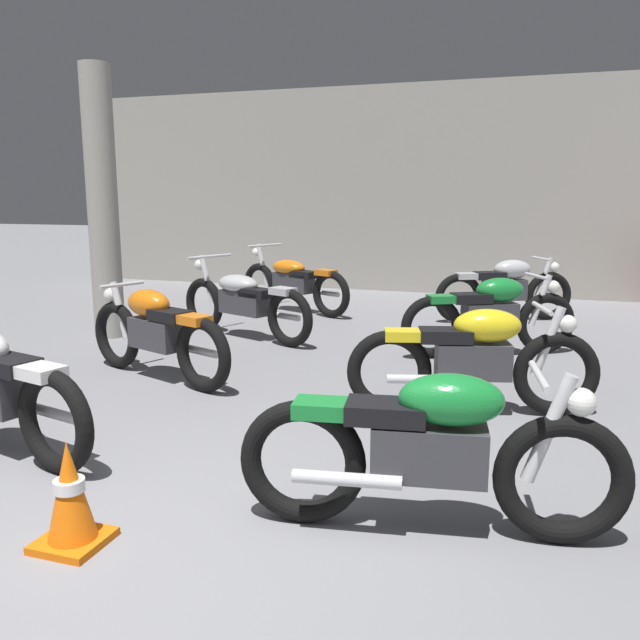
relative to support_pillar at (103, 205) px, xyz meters
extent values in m
plane|color=gray|center=(3.03, -4.47, -1.60)|extent=(60.00, 60.00, 0.00)
cube|color=#9E998E|center=(3.03, 5.00, 0.20)|extent=(12.92, 0.24, 3.60)
cylinder|color=#9E998E|center=(0.00, 0.00, 0.00)|extent=(0.36, 0.36, 3.20)
torus|color=black|center=(2.17, -3.54, -1.27)|extent=(0.68, 0.27, 0.67)
cube|color=black|center=(1.75, -3.43, -0.97)|extent=(0.45, 0.33, 0.10)
cube|color=white|center=(2.07, -3.51, -0.97)|extent=(0.32, 0.26, 0.08)
cylinder|color=silver|center=(1.96, -3.35, -1.29)|extent=(0.55, 0.20, 0.07)
torus|color=black|center=(1.00, -1.25, -1.27)|extent=(0.67, 0.34, 0.67)
torus|color=black|center=(2.21, -1.71, -1.27)|extent=(0.67, 0.34, 0.67)
cylinder|color=silver|center=(1.07, -1.28, -1.01)|extent=(0.25, 0.15, 0.56)
cube|color=#38383D|center=(1.60, -1.48, -1.17)|extent=(0.62, 0.43, 0.28)
ellipsoid|color=orange|center=(1.51, -1.45, -0.89)|extent=(0.59, 0.45, 0.26)
cube|color=black|center=(1.81, -1.56, -0.97)|extent=(0.46, 0.37, 0.10)
cube|color=orange|center=(2.12, -1.68, -0.97)|extent=(0.33, 0.29, 0.08)
cylinder|color=silver|center=(1.13, -1.30, -0.75)|extent=(0.20, 0.46, 0.04)
sphere|color=white|center=(0.94, -1.23, -0.87)|extent=(0.14, 0.14, 0.14)
cylinder|color=silver|center=(2.02, -1.50, -1.29)|extent=(0.54, 0.26, 0.07)
torus|color=black|center=(0.92, 0.72, -1.27)|extent=(0.66, 0.35, 0.67)
torus|color=black|center=(2.31, 0.15, -1.27)|extent=(0.66, 0.35, 0.67)
cylinder|color=silver|center=(0.99, 0.69, -0.96)|extent=(0.28, 0.17, 0.66)
cube|color=#38383D|center=(1.61, 0.43, -1.17)|extent=(0.70, 0.47, 0.28)
ellipsoid|color=#B7B7BC|center=(1.52, 0.47, -0.95)|extent=(0.68, 0.52, 0.22)
cube|color=black|center=(1.82, 0.35, -1.03)|extent=(0.46, 0.37, 0.10)
cube|color=#B7B7BC|center=(2.22, 0.19, -0.97)|extent=(0.33, 0.29, 0.08)
cylinder|color=silver|center=(1.05, 0.66, -0.65)|extent=(0.29, 0.64, 0.04)
sphere|color=white|center=(0.86, 0.74, -0.77)|extent=(0.14, 0.14, 0.14)
cylinder|color=silver|center=(2.13, 0.37, -1.29)|extent=(0.54, 0.27, 0.07)
torus|color=black|center=(0.85, 2.66, -1.27)|extent=(0.66, 0.38, 0.67)
torus|color=black|center=(2.21, 2.04, -1.27)|extent=(0.66, 0.38, 0.67)
cylinder|color=silver|center=(0.92, 2.63, -0.96)|extent=(0.28, 0.18, 0.66)
cube|color=#38383D|center=(1.53, 2.35, -1.17)|extent=(0.70, 0.49, 0.28)
ellipsoid|color=orange|center=(1.44, 2.39, -0.95)|extent=(0.68, 0.54, 0.22)
cube|color=black|center=(1.73, 2.26, -1.03)|extent=(0.46, 0.38, 0.10)
cube|color=orange|center=(2.12, 2.08, -0.97)|extent=(0.34, 0.30, 0.08)
cylinder|color=silver|center=(0.98, 2.60, -0.65)|extent=(0.31, 0.63, 0.04)
sphere|color=white|center=(0.79, 2.68, -0.77)|extent=(0.14, 0.14, 0.14)
cylinder|color=silver|center=(2.04, 2.26, -1.29)|extent=(0.53, 0.29, 0.07)
torus|color=black|center=(5.12, -3.45, -1.27)|extent=(0.68, 0.21, 0.67)
torus|color=black|center=(3.83, -3.64, -1.27)|extent=(0.68, 0.21, 0.67)
cylinder|color=silver|center=(5.04, -3.46, -1.01)|extent=(0.25, 0.11, 0.56)
cube|color=#38383D|center=(4.47, -3.54, -1.17)|extent=(0.60, 0.32, 0.28)
ellipsoid|color=#197F33|center=(4.57, -3.53, -0.89)|extent=(0.56, 0.35, 0.26)
cube|color=black|center=(4.26, -3.58, -0.97)|extent=(0.43, 0.30, 0.10)
cube|color=#197F33|center=(3.93, -3.63, -0.97)|extent=(0.31, 0.24, 0.08)
cylinder|color=silver|center=(4.98, -3.47, -0.75)|extent=(0.11, 0.48, 0.04)
sphere|color=white|center=(5.17, -3.44, -0.87)|extent=(0.14, 0.14, 0.14)
cylinder|color=silver|center=(4.10, -3.73, -1.29)|extent=(0.55, 0.15, 0.07)
torus|color=black|center=(5.13, -1.41, -1.27)|extent=(0.68, 0.28, 0.67)
torus|color=black|center=(3.88, -1.75, -1.27)|extent=(0.68, 0.28, 0.67)
cylinder|color=silver|center=(5.06, -1.43, -1.01)|extent=(0.25, 0.13, 0.56)
cube|color=#38383D|center=(4.51, -1.58, -1.17)|extent=(0.61, 0.38, 0.28)
ellipsoid|color=yellow|center=(4.60, -1.56, -0.89)|extent=(0.58, 0.41, 0.26)
cube|color=black|center=(4.29, -1.64, -0.97)|extent=(0.45, 0.34, 0.10)
cube|color=yellow|center=(3.98, -1.73, -0.97)|extent=(0.32, 0.27, 0.08)
cylinder|color=silver|center=(5.00, -1.45, -0.75)|extent=(0.16, 0.47, 0.04)
sphere|color=white|center=(5.19, -1.40, -0.87)|extent=(0.14, 0.14, 0.14)
cylinder|color=silver|center=(4.15, -1.81, -1.29)|extent=(0.55, 0.21, 0.07)
torus|color=black|center=(5.07, 0.74, -1.27)|extent=(0.64, 0.41, 0.67)
torus|color=black|center=(3.92, 0.14, -1.27)|extent=(0.64, 0.41, 0.67)
cylinder|color=silver|center=(5.00, 0.70, -1.01)|extent=(0.25, 0.17, 0.56)
cube|color=#38383D|center=(4.50, 0.44, -1.17)|extent=(0.62, 0.48, 0.28)
ellipsoid|color=#197F33|center=(4.59, 0.48, -0.89)|extent=(0.59, 0.49, 0.26)
cube|color=black|center=(4.30, 0.34, -0.97)|extent=(0.47, 0.40, 0.10)
cube|color=#197F33|center=(4.01, 0.18, -0.97)|extent=(0.34, 0.31, 0.08)
cylinder|color=silver|center=(4.95, 0.67, -0.75)|extent=(0.25, 0.44, 0.04)
sphere|color=white|center=(5.13, 0.77, -0.87)|extent=(0.14, 0.14, 0.14)
cylinder|color=silver|center=(4.20, 0.14, -1.29)|extent=(0.52, 0.32, 0.07)
torus|color=black|center=(5.13, 2.84, -1.27)|extent=(0.65, 0.40, 0.67)
torus|color=black|center=(3.97, 2.25, -1.27)|extent=(0.65, 0.40, 0.67)
cylinder|color=silver|center=(5.05, 2.81, -1.01)|extent=(0.25, 0.17, 0.56)
cube|color=#38383D|center=(4.55, 2.55, -1.17)|extent=(0.62, 0.47, 0.28)
ellipsoid|color=#B7B7BC|center=(4.63, 2.59, -0.89)|extent=(0.59, 0.48, 0.26)
cube|color=black|center=(4.35, 2.45, -0.97)|extent=(0.47, 0.39, 0.10)
cube|color=#B7B7BC|center=(4.05, 2.30, -0.97)|extent=(0.34, 0.30, 0.08)
cylinder|color=silver|center=(5.00, 2.78, -0.75)|extent=(0.25, 0.44, 0.04)
sphere|color=white|center=(5.18, 2.87, -0.87)|extent=(0.14, 0.14, 0.14)
cylinder|color=silver|center=(4.25, 2.25, -1.29)|extent=(0.52, 0.31, 0.07)
cube|color=orange|center=(2.83, -4.22, -1.58)|extent=(0.32, 0.32, 0.04)
cone|color=orange|center=(2.83, -4.22, -1.31)|extent=(0.24, 0.24, 0.50)
cylinder|color=white|center=(2.83, -4.22, -1.29)|extent=(0.15, 0.15, 0.06)
camera|label=1|loc=(4.93, -6.66, 0.11)|focal=36.66mm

